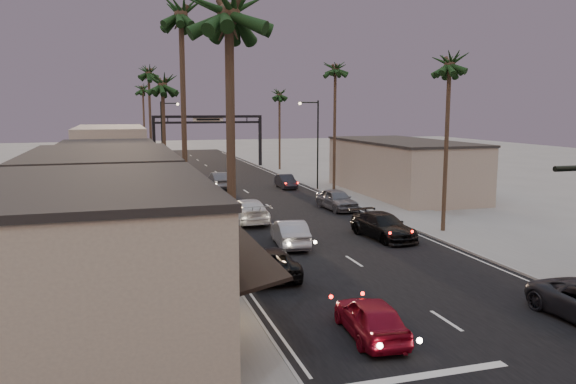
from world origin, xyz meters
TOP-DOWN VIEW (x-y plane):
  - ground at (0.00, 40.00)m, footprint 200.00×200.00m
  - road at (0.00, 45.00)m, footprint 14.00×120.00m
  - sidewalk_left at (-9.50, 52.00)m, footprint 5.00×92.00m
  - sidewalk_right at (9.50, 52.00)m, footprint 5.00×92.00m
  - storefront_near at (-13.00, 12.00)m, footprint 8.00×12.00m
  - storefront_mid at (-13.00, 26.00)m, footprint 8.00×14.00m
  - storefront_far at (-13.00, 42.00)m, footprint 8.00×16.00m
  - storefront_dist at (-13.00, 65.00)m, footprint 8.00×20.00m
  - building_right at (14.00, 40.00)m, footprint 8.00×18.00m
  - arch at (0.00, 70.00)m, footprint 15.20×0.40m
  - streetlight_right at (6.92, 45.00)m, footprint 2.13×0.30m
  - streetlight_left at (-6.92, 58.00)m, footprint 2.13×0.30m
  - palm_lb at (-8.60, 22.00)m, footprint 3.20×3.20m
  - palm_lc at (-8.60, 36.00)m, footprint 3.20×3.20m
  - palm_ld at (-8.60, 55.00)m, footprint 3.20×3.20m
  - palm_ra at (8.60, 24.00)m, footprint 3.20×3.20m
  - palm_rb at (8.60, 44.00)m, footprint 3.20×3.20m
  - palm_rc at (8.60, 64.00)m, footprint 3.20×3.20m
  - palm_far at (-8.30, 78.00)m, footprint 3.20×3.20m
  - oncoming_red at (-3.48, 9.46)m, footprint 2.10×4.47m
  - oncoming_pickup at (-5.05, 17.82)m, footprint 2.66×5.24m
  - oncoming_silver at (-2.33, 23.32)m, footprint 2.24×5.01m
  - oncoming_white at (-3.16, 31.10)m, footprint 2.39×5.83m
  - oncoming_dgrey at (-4.33, 43.41)m, footprint 2.13×4.51m
  - oncoming_grey_far at (-2.14, 48.91)m, footprint 1.84×5.17m
  - curbside_black at (3.94, 23.50)m, footprint 2.93×5.76m
  - curbside_grey at (4.88, 33.87)m, footprint 2.36×5.09m
  - curbside_far at (4.50, 47.21)m, footprint 1.58×4.27m

SIDE VIEW (x-z plane):
  - ground at x=0.00m, z-range 0.00..0.00m
  - road at x=0.00m, z-range -0.01..0.01m
  - sidewalk_left at x=-9.50m, z-range 0.00..0.12m
  - sidewalk_right at x=9.50m, z-range 0.00..0.12m
  - curbside_far at x=4.50m, z-range 0.00..1.40m
  - oncoming_pickup at x=-5.05m, z-range 0.00..1.42m
  - oncoming_red at x=-3.48m, z-range 0.00..1.48m
  - oncoming_dgrey at x=-4.33m, z-range 0.00..1.49m
  - oncoming_silver at x=-2.33m, z-range 0.00..1.60m
  - curbside_black at x=3.94m, z-range 0.00..1.60m
  - curbside_grey at x=4.88m, z-range 0.00..1.69m
  - oncoming_white at x=-3.16m, z-range 0.00..1.69m
  - oncoming_grey_far at x=-2.14m, z-range 0.00..1.70m
  - storefront_far at x=-13.00m, z-range 0.00..5.00m
  - building_right at x=14.00m, z-range 0.00..5.00m
  - storefront_near at x=-13.00m, z-range 0.00..5.50m
  - storefront_mid at x=-13.00m, z-range 0.00..5.50m
  - storefront_dist at x=-13.00m, z-range 0.00..6.00m
  - streetlight_right at x=6.92m, z-range 0.83..9.83m
  - streetlight_left at x=-6.92m, z-range 0.83..9.83m
  - arch at x=0.00m, z-range 1.90..9.17m
  - palm_lc at x=-8.60m, z-range 4.37..16.57m
  - palm_rc at x=8.60m, z-range 4.37..16.57m
  - palm_ra at x=8.60m, z-range 4.84..18.04m
  - palm_far at x=-8.30m, z-range 4.84..18.04m
  - palm_ld at x=-8.60m, z-range 5.32..19.52m
  - palm_rb at x=8.60m, z-range 5.32..19.52m
  - palm_lb at x=-8.60m, z-range 5.79..20.99m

